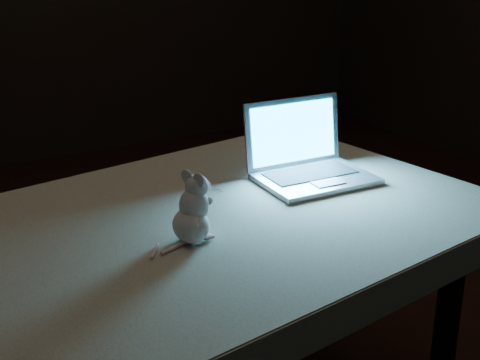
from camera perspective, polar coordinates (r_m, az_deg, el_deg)
table at (r=1.84m, az=-2.75°, el=-13.45°), size 1.43×1.04×0.71m
tablecloth at (r=1.68m, az=-0.92°, el=-4.58°), size 1.41×0.94×0.09m
laptop at (r=1.87m, az=6.31°, el=2.82°), size 0.31×0.28×0.21m
plush_mouse at (r=1.52m, az=-4.09°, el=-2.32°), size 0.13×0.13×0.16m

